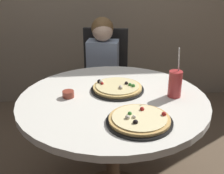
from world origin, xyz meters
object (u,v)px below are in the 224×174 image
chair_wooden (104,76)px  soda_cup (175,84)px  dining_table (113,114)px  pizza_cheese (117,88)px  sauce_bowl (68,94)px  pizza_veggie (139,120)px  diner_child (102,89)px

chair_wooden → soda_cup: bearing=-69.3°
dining_table → pizza_cheese: (0.04, 0.11, 0.12)m
dining_table → chair_wooden: 0.92m
pizza_cheese → sauce_bowl: 0.31m
soda_cup → sauce_bowl: (-0.63, 0.05, -0.06)m
soda_cup → sauce_bowl: 0.64m
chair_wooden → pizza_cheese: 0.84m
pizza_veggie → pizza_cheese: size_ratio=1.02×
pizza_veggie → pizza_cheese: pizza_cheese is taller
diner_child → pizza_cheese: bearing=-84.9°
pizza_veggie → pizza_cheese: bearing=98.8°
dining_table → chair_wooden: chair_wooden is taller
chair_wooden → pizza_veggie: (0.08, -1.22, 0.24)m
dining_table → pizza_veggie: pizza_veggie is taller
pizza_veggie → dining_table: bearing=108.9°
sauce_bowl → pizza_cheese: bearing=13.1°
sauce_bowl → chair_wooden: bearing=72.1°
pizza_veggie → sauce_bowl: size_ratio=4.86×
chair_wooden → sauce_bowl: 0.95m
pizza_veggie → sauce_bowl: bearing=137.2°
diner_child → sauce_bowl: 0.80m
dining_table → sauce_bowl: 0.30m
pizza_veggie → chair_wooden: bearing=93.9°
diner_child → pizza_cheese: diner_child is taller
chair_wooden → pizza_veggie: bearing=-86.1°
soda_cup → dining_table: bearing=178.2°
pizza_veggie → diner_child: bearing=96.6°
chair_wooden → soda_cup: soda_cup is taller
pizza_cheese → pizza_veggie: bearing=-81.2°
pizza_veggie → soda_cup: soda_cup is taller
chair_wooden → soda_cup: (0.35, -0.93, 0.30)m
pizza_veggie → pizza_cheese: 0.42m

